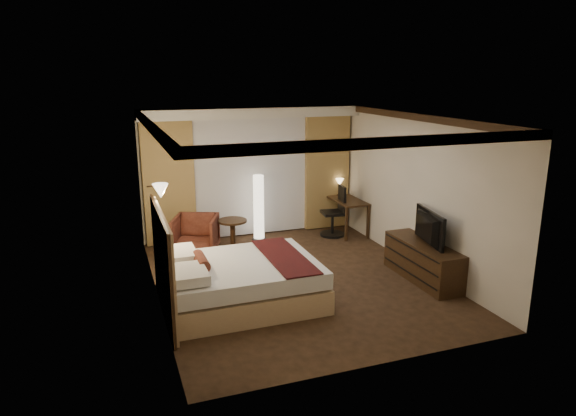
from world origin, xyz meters
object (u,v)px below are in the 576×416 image
object	(u,v)px
armchair	(196,233)
bed	(242,282)
office_chair	(333,211)
dresser	(423,261)
side_table	(233,235)
floor_lamp	(259,208)
desk	(347,216)
television	(424,226)

from	to	relation	value
armchair	bed	bearing A→B (deg)	-61.59
office_chair	dresser	world-z (taller)	office_chair
side_table	office_chair	distance (m)	2.24
floor_lamp	side_table	bearing A→B (deg)	-146.02
side_table	dresser	size ratio (longest dim) A/B	0.37
side_table	office_chair	size ratio (longest dim) A/B	0.57
side_table	dresser	world-z (taller)	dresser
side_table	desk	size ratio (longest dim) A/B	0.56
bed	desk	world-z (taller)	desk
bed	television	bearing A→B (deg)	-3.08
armchair	office_chair	xyz separation A→B (m)	(2.93, 0.14, 0.13)
bed	dresser	world-z (taller)	bed
desk	television	size ratio (longest dim) A/B	1.06
side_table	floor_lamp	size ratio (longest dim) A/B	0.45
armchair	side_table	xyz separation A→B (m)	(0.71, -0.06, -0.10)
television	armchair	bearing A→B (deg)	62.80
floor_lamp	television	bearing A→B (deg)	-56.94
bed	side_table	world-z (taller)	bed
office_chair	television	distance (m)	2.77
bed	side_table	size ratio (longest dim) A/B	3.66
side_table	dresser	bearing A→B (deg)	-43.81
bed	side_table	bearing A→B (deg)	79.45
television	desk	bearing A→B (deg)	11.17
dresser	floor_lamp	bearing A→B (deg)	123.46
dresser	office_chair	bearing A→B (deg)	98.57
side_table	floor_lamp	xyz separation A→B (m)	(0.67, 0.45, 0.38)
bed	dresser	bearing A→B (deg)	-3.05
desk	bed	bearing A→B (deg)	-139.20
desk	office_chair	bearing A→B (deg)	-172.08
desk	dresser	size ratio (longest dim) A/B	0.66
armchair	television	size ratio (longest dim) A/B	0.79
desk	office_chair	size ratio (longest dim) A/B	1.01
bed	floor_lamp	distance (m)	3.04
bed	desk	bearing A→B (deg)	40.80
bed	dresser	distance (m)	3.07
side_table	office_chair	bearing A→B (deg)	5.06
office_chair	dresser	xyz separation A→B (m)	(0.41, -2.72, -0.22)
desk	dresser	distance (m)	2.77
floor_lamp	television	distance (m)	3.55
bed	office_chair	distance (m)	3.69
armchair	floor_lamp	xyz separation A→B (m)	(1.38, 0.39, 0.28)
office_chair	floor_lamp	bearing A→B (deg)	178.22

